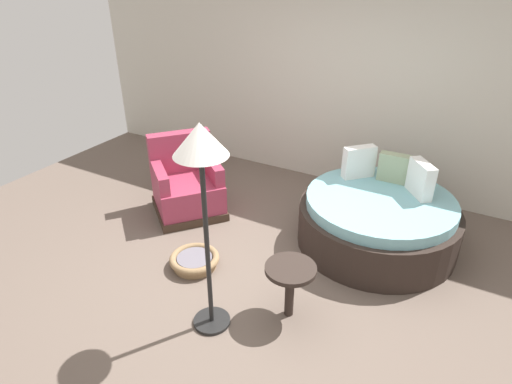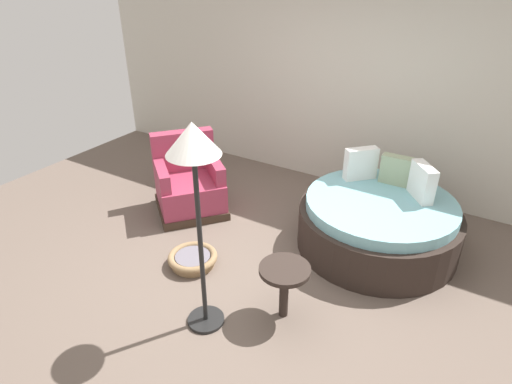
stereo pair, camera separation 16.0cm
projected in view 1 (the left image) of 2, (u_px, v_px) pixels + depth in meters
The scene contains 7 objects.
ground_plane at pixel (252, 274), 4.35m from camera, with size 8.00×8.00×0.02m, color #66564C.
back_wall at pixel (346, 85), 5.58m from camera, with size 8.00×0.12×2.72m, color beige.
round_daybed at pixel (378, 220), 4.67m from camera, with size 1.70×1.70×0.95m.
red_armchair at pixel (187, 186), 5.30m from camera, with size 1.12×1.12×0.94m.
pet_basket at pixel (195, 260), 4.42m from camera, with size 0.51×0.51×0.13m.
side_table at pixel (290, 276), 3.65m from camera, with size 0.44×0.44×0.52m.
floor_lamp at pixel (201, 162), 3.03m from camera, with size 0.40×0.40×1.82m.
Camera 1 is at (1.71, -2.97, 2.78)m, focal length 30.30 mm.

